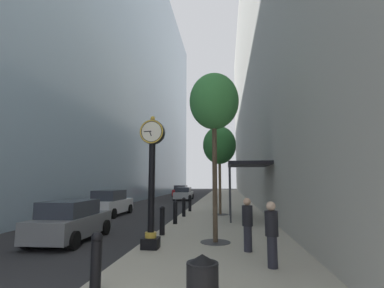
% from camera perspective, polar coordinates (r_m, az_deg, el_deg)
% --- Properties ---
extents(ground_plane, '(110.00, 110.00, 0.00)m').
position_cam_1_polar(ground_plane, '(29.93, 0.85, -11.84)').
color(ground_plane, '#262628').
rests_on(ground_plane, ground).
extents(sidewalk_right, '(5.62, 80.00, 0.14)m').
position_cam_1_polar(sidewalk_right, '(32.75, 6.39, -11.28)').
color(sidewalk_right, '#ADA593').
rests_on(sidewalk_right, ground).
extents(building_block_left, '(9.00, 80.00, 36.12)m').
position_cam_1_polar(building_block_left, '(39.08, -16.55, 16.69)').
color(building_block_left, '#849EB2').
rests_on(building_block_left, ground).
extents(building_block_right, '(9.00, 80.00, 31.98)m').
position_cam_1_polar(building_block_right, '(36.08, 18.14, 15.26)').
color(building_block_right, '#B7B2A8').
rests_on(building_block_right, ground).
extents(street_clock, '(0.84, 0.55, 4.48)m').
position_cam_1_polar(street_clock, '(9.91, -8.04, -5.94)').
color(street_clock, black).
rests_on(street_clock, sidewalk_right).
extents(bollard_nearest, '(0.23, 0.23, 1.18)m').
position_cam_1_polar(bollard_nearest, '(6.62, -18.57, -21.10)').
color(bollard_nearest, black).
rests_on(bollard_nearest, sidewalk_right).
extents(bollard_third, '(0.23, 0.23, 1.18)m').
position_cam_1_polar(bollard_third, '(12.37, -5.95, -14.77)').
color(bollard_third, black).
rests_on(bollard_third, sidewalk_right).
extents(bollard_fourth, '(0.23, 0.23, 1.18)m').
position_cam_1_polar(bollard_fourth, '(15.37, -3.36, -13.33)').
color(bollard_fourth, black).
rests_on(bollard_fourth, sidewalk_right).
extents(bollard_fifth, '(0.23, 0.23, 1.18)m').
position_cam_1_polar(bollard_fifth, '(18.38, -1.64, -12.34)').
color(bollard_fifth, black).
rests_on(bollard_fifth, sidewalk_right).
extents(bollard_sixth, '(0.23, 0.23, 1.18)m').
position_cam_1_polar(bollard_sixth, '(21.42, -0.42, -11.62)').
color(bollard_sixth, black).
rests_on(bollard_sixth, sidewalk_right).
extents(street_tree_near, '(1.90, 1.90, 6.38)m').
position_cam_1_polar(street_tree_near, '(11.20, 4.42, 8.14)').
color(street_tree_near, '#333335').
rests_on(street_tree_near, sidewalk_right).
extents(street_tree_mid_near, '(2.24, 2.24, 5.93)m').
position_cam_1_polar(street_tree_mid_near, '(19.57, 5.49, -0.31)').
color(street_tree_mid_near, '#333335').
rests_on(street_tree_mid_near, sidewalk_right).
extents(trash_bin, '(0.53, 0.53, 1.05)m').
position_cam_1_polar(trash_bin, '(5.13, 2.10, -26.62)').
color(trash_bin, black).
rests_on(trash_bin, sidewalk_right).
extents(pedestrian_walking, '(0.45, 0.45, 1.69)m').
position_cam_1_polar(pedestrian_walking, '(8.08, 15.61, -16.59)').
color(pedestrian_walking, '#23232D').
rests_on(pedestrian_walking, sidewalk_right).
extents(pedestrian_by_clock, '(0.46, 0.46, 1.68)m').
position_cam_1_polar(pedestrian_by_clock, '(9.67, 11.00, -15.18)').
color(pedestrian_by_clock, '#23232D').
rests_on(pedestrian_by_clock, sidewalk_right).
extents(storefront_awning, '(2.40, 3.60, 3.30)m').
position_cam_1_polar(storefront_awning, '(17.40, 11.04, -4.17)').
color(storefront_awning, black).
rests_on(storefront_awning, sidewalk_right).
extents(car_silver_near, '(2.13, 4.65, 1.56)m').
position_cam_1_polar(car_silver_near, '(35.84, -1.68, -9.86)').
color(car_silver_near, '#B7BABF').
rests_on(car_silver_near, ground).
extents(car_white_mid, '(1.95, 4.51, 1.72)m').
position_cam_1_polar(car_white_mid, '(20.69, -16.02, -11.30)').
color(car_white_mid, silver).
rests_on(car_white_mid, ground).
extents(car_red_far, '(2.17, 4.05, 1.67)m').
position_cam_1_polar(car_red_far, '(43.15, -2.23, -9.36)').
color(car_red_far, '#AD191E').
rests_on(car_red_far, ground).
extents(car_grey_trailing, '(2.02, 4.16, 1.59)m').
position_cam_1_polar(car_grey_trailing, '(12.71, -23.00, -13.97)').
color(car_grey_trailing, slate).
rests_on(car_grey_trailing, ground).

